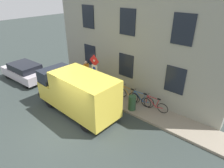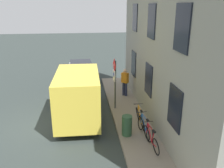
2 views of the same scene
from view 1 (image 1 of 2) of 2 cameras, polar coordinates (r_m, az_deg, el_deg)
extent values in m
plane|color=#2F3735|center=(10.64, -12.33, -12.99)|extent=(80.00, 80.00, 0.00)
cube|color=gray|center=(12.83, 1.63, -4.31)|extent=(1.68, 14.00, 0.14)
cube|color=gray|center=(12.39, 5.36, 11.10)|extent=(0.70, 12.00, 6.73)
cube|color=black|center=(11.03, 17.99, 1.09)|extent=(0.06, 1.10, 1.50)
cube|color=black|center=(12.49, 4.13, 5.41)|extent=(0.06, 1.10, 1.50)
cube|color=black|center=(14.56, -6.44, 8.47)|extent=(0.06, 1.10, 1.50)
cube|color=black|center=(10.22, 20.17, 14.81)|extent=(0.06, 1.10, 1.50)
cube|color=black|center=(11.78, 4.58, 17.69)|extent=(0.06, 1.10, 1.50)
cube|color=black|center=(13.96, -7.03, 19.01)|extent=(0.06, 1.10, 1.50)
cylinder|color=#474C47|center=(12.62, -4.88, 2.23)|extent=(0.09, 0.09, 2.66)
pyramid|color=silver|center=(12.15, -5.33, 6.75)|extent=(0.07, 0.50, 0.50)
pyramid|color=red|center=(12.15, -5.31, 6.75)|extent=(0.05, 0.56, 0.56)
cube|color=white|center=(12.36, -5.16, 4.38)|extent=(0.07, 0.44, 0.56)
cylinder|color=#1933B2|center=(12.32, -5.25, 4.60)|extent=(0.02, 0.24, 0.24)
cube|color=yellow|center=(10.73, -8.08, -3.02)|extent=(2.11, 3.86, 2.18)
cube|color=yellow|center=(12.88, -15.47, -1.14)|extent=(2.04, 1.46, 1.10)
cube|color=black|center=(12.66, -16.49, 2.76)|extent=(1.95, 1.04, 0.84)
cube|color=black|center=(13.63, -17.03, -1.51)|extent=(2.00, 0.22, 0.28)
cylinder|color=black|center=(12.56, -17.92, -4.86)|extent=(0.24, 0.77, 0.76)
cylinder|color=black|center=(13.35, -11.54, -2.03)|extent=(0.24, 0.77, 0.76)
cylinder|color=black|center=(10.22, -7.94, -11.70)|extent=(0.24, 0.77, 0.76)
cylinder|color=black|center=(11.18, -1.04, -7.62)|extent=(0.24, 0.77, 0.76)
cube|color=#C0B6C0|center=(16.80, -24.30, 2.99)|extent=(1.93, 4.08, 0.64)
cube|color=black|center=(16.46, -24.28, 4.41)|extent=(1.72, 2.47, 0.60)
cylinder|color=black|center=(17.74, -28.38, 2.31)|extent=(0.21, 0.61, 0.60)
cylinder|color=black|center=(18.33, -24.12, 3.97)|extent=(0.21, 0.61, 0.60)
cylinder|color=black|center=(15.51, -24.13, -0.06)|extent=(0.21, 0.61, 0.60)
cylinder|color=black|center=(16.18, -19.47, 1.90)|extent=(0.21, 0.61, 0.60)
torus|color=black|center=(11.85, 9.99, -5.35)|extent=(0.17, 0.67, 0.66)
torus|color=black|center=(11.52, 14.64, -6.91)|extent=(0.17, 0.67, 0.66)
cylinder|color=red|center=(11.63, 11.54, -4.99)|extent=(0.08, 0.60, 0.60)
cylinder|color=red|center=(11.47, 12.00, -3.95)|extent=(0.09, 0.73, 0.07)
cylinder|color=red|center=(11.52, 13.16, -5.60)|extent=(0.05, 0.19, 0.55)
cylinder|color=red|center=(11.60, 13.66, -6.77)|extent=(0.07, 0.43, 0.12)
cylinder|color=red|center=(11.72, 10.19, -4.37)|extent=(0.04, 0.09, 0.50)
cube|color=black|center=(11.34, 13.66, -4.38)|extent=(0.09, 0.21, 0.06)
cylinder|color=#262626|center=(11.56, 10.42, -3.14)|extent=(0.46, 0.06, 0.03)
torus|color=black|center=(12.24, 6.29, -3.95)|extent=(0.20, 0.67, 0.66)
torus|color=black|center=(11.87, 10.75, -5.37)|extent=(0.20, 0.67, 0.66)
cylinder|color=#1D5EAE|center=(12.01, 7.75, -3.56)|extent=(0.10, 0.60, 0.60)
cylinder|color=#1D5EAE|center=(11.85, 8.15, -2.52)|extent=(0.11, 0.73, 0.07)
cylinder|color=#1D5EAE|center=(11.89, 9.29, -4.11)|extent=(0.06, 0.19, 0.55)
cylinder|color=#1D5EAE|center=(11.96, 9.81, -5.25)|extent=(0.08, 0.43, 0.12)
cylinder|color=#1D5EAE|center=(12.11, 6.45, -2.98)|extent=(0.04, 0.09, 0.50)
cube|color=black|center=(11.71, 9.74, -2.90)|extent=(0.10, 0.21, 0.06)
cylinder|color=#262626|center=(11.96, 6.63, -1.77)|extent=(0.46, 0.08, 0.03)
torus|color=black|center=(12.76, 3.09, -2.46)|extent=(0.19, 0.67, 0.66)
torus|color=black|center=(12.21, 6.88, -4.08)|extent=(0.19, 0.67, 0.66)
cylinder|color=orange|center=(12.47, 4.30, -2.15)|extent=(0.06, 0.60, 0.60)
cylinder|color=orange|center=(12.30, 4.62, -1.15)|extent=(0.06, 0.73, 0.07)
cylinder|color=orange|center=(12.29, 5.62, -2.76)|extent=(0.04, 0.19, 0.55)
cylinder|color=orange|center=(12.34, 6.07, -3.91)|extent=(0.05, 0.43, 0.12)
cylinder|color=orange|center=(12.62, 3.20, -1.52)|extent=(0.04, 0.09, 0.50)
cube|color=black|center=(12.10, 5.96, -1.60)|extent=(0.09, 0.20, 0.06)
cylinder|color=#262626|center=(12.47, 3.32, -0.35)|extent=(0.46, 0.05, 0.03)
cylinder|color=#262B47|center=(14.75, -7.74, 1.99)|extent=(0.16, 0.16, 0.85)
cylinder|color=#262B47|center=(14.74, -7.04, 2.02)|extent=(0.16, 0.16, 0.85)
cube|color=orange|center=(14.46, -7.56, 4.65)|extent=(0.47, 0.47, 0.62)
sphere|color=beige|center=(14.29, -7.67, 6.32)|extent=(0.22, 0.22, 0.22)
cylinder|color=#2D5133|center=(11.48, 5.92, -5.51)|extent=(0.44, 0.44, 0.90)
camera|label=2|loc=(7.34, 68.51, 0.36)|focal=38.08mm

